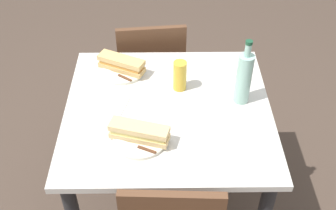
# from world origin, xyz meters

# --- Properties ---
(ground_plane) EXTENTS (8.00, 8.00, 0.00)m
(ground_plane) POSITION_xyz_m (0.00, 0.00, 0.00)
(ground_plane) COLOR #47382D
(dining_table) EXTENTS (0.93, 0.88, 0.77)m
(dining_table) POSITION_xyz_m (0.00, 0.00, 0.64)
(dining_table) COLOR beige
(dining_table) RESTS_ON ground
(chair_near) EXTENTS (0.44, 0.44, 0.87)m
(chair_near) POSITION_xyz_m (0.09, -0.64, 0.50)
(chair_near) COLOR brown
(chair_near) RESTS_ON ground
(plate_near) EXTENTS (0.22, 0.22, 0.01)m
(plate_near) POSITION_xyz_m (0.12, 0.20, 0.78)
(plate_near) COLOR silver
(plate_near) RESTS_ON dining_table
(baguette_sandwich_near) EXTENTS (0.25, 0.13, 0.07)m
(baguette_sandwich_near) POSITION_xyz_m (0.12, 0.20, 0.82)
(baguette_sandwich_near) COLOR #DBB77A
(baguette_sandwich_near) RESTS_ON plate_near
(knife_near) EXTENTS (0.17, 0.09, 0.01)m
(knife_near) POSITION_xyz_m (0.12, 0.25, 0.79)
(knife_near) COLOR silver
(knife_near) RESTS_ON plate_near
(plate_far) EXTENTS (0.22, 0.22, 0.01)m
(plate_far) POSITION_xyz_m (0.23, -0.28, 0.78)
(plate_far) COLOR silver
(plate_far) RESTS_ON dining_table
(baguette_sandwich_far) EXTENTS (0.24, 0.16, 0.07)m
(baguette_sandwich_far) POSITION_xyz_m (0.23, -0.28, 0.82)
(baguette_sandwich_far) COLOR tan
(baguette_sandwich_far) RESTS_ON plate_far
(knife_far) EXTENTS (0.15, 0.11, 0.01)m
(knife_far) POSITION_xyz_m (0.24, -0.22, 0.79)
(knife_far) COLOR silver
(knife_far) RESTS_ON plate_far
(water_bottle) EXTENTS (0.07, 0.07, 0.32)m
(water_bottle) POSITION_xyz_m (-0.33, -0.05, 0.91)
(water_bottle) COLOR #99C6B7
(water_bottle) RESTS_ON dining_table
(beer_glass) EXTENTS (0.06, 0.06, 0.15)m
(beer_glass) POSITION_xyz_m (-0.06, -0.14, 0.85)
(beer_glass) COLOR gold
(beer_glass) RESTS_ON dining_table
(paper_napkin) EXTENTS (0.17, 0.17, 0.00)m
(paper_napkin) POSITION_xyz_m (0.26, -0.03, 0.78)
(paper_napkin) COLOR white
(paper_napkin) RESTS_ON dining_table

